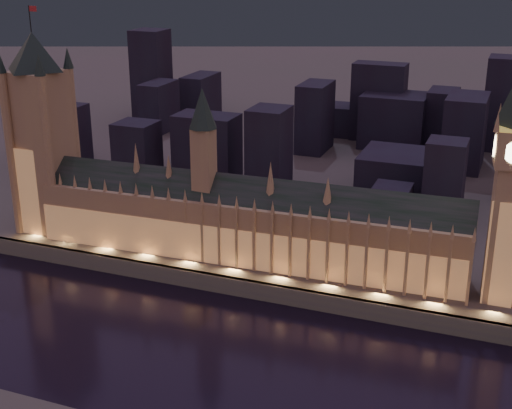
% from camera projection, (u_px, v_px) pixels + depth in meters
% --- Properties ---
extents(ground_plane, '(2000.00, 2000.00, 0.00)m').
position_uv_depth(ground_plane, '(193.00, 340.00, 276.90)').
color(ground_plane, black).
rests_on(ground_plane, ground).
extents(north_bank, '(2000.00, 960.00, 8.00)m').
position_uv_depth(north_bank, '(414.00, 89.00, 730.81)').
color(north_bank, '#45443D').
rests_on(north_bank, ground).
extents(embankment_wall, '(2000.00, 2.50, 8.00)m').
position_uv_depth(embankment_wall, '(234.00, 286.00, 311.42)').
color(embankment_wall, '#565255').
rests_on(embankment_wall, ground).
extents(palace_of_westminster, '(202.00, 26.65, 78.00)m').
position_uv_depth(palace_of_westminster, '(243.00, 221.00, 323.14)').
color(palace_of_westminster, '#9D775D').
rests_on(palace_of_westminster, north_bank).
extents(victoria_tower, '(31.68, 31.68, 110.17)m').
position_uv_depth(victoria_tower, '(41.00, 124.00, 346.65)').
color(victoria_tower, '#9D775D').
rests_on(victoria_tower, north_bank).
extents(city_backdrop, '(470.39, 215.63, 71.36)m').
position_uv_depth(city_backdrop, '(407.00, 128.00, 470.01)').
color(city_backdrop, black).
rests_on(city_backdrop, north_bank).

